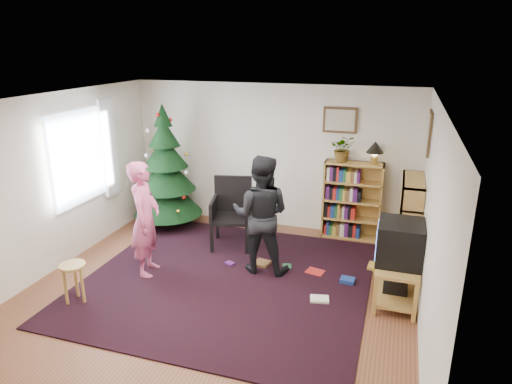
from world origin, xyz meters
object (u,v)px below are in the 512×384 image
(bookshelf_back, at_px, (352,200))
(potted_plant, at_px, (343,149))
(tv_stand, at_px, (396,277))
(armchair, at_px, (234,209))
(bookshelf_right, at_px, (409,221))
(table_lamp, at_px, (375,149))
(crt_tv, at_px, (400,242))
(person_standing, at_px, (145,219))
(picture_back, at_px, (340,120))
(picture_right, at_px, (429,133))
(person_by_chair, at_px, (261,215))
(christmas_tree, at_px, (166,177))
(stool, at_px, (73,273))

(bookshelf_back, relative_size, potted_plant, 2.99)
(tv_stand, distance_m, armchair, 2.76)
(bookshelf_right, bearing_deg, table_lamp, 41.38)
(crt_tv, height_order, person_standing, person_standing)
(bookshelf_back, relative_size, bookshelf_right, 1.00)
(bookshelf_right, distance_m, table_lamp, 1.27)
(picture_back, height_order, person_standing, picture_back)
(potted_plant, xyz_separation_m, table_lamp, (0.50, 0.00, 0.03))
(picture_right, distance_m, table_lamp, 1.03)
(bookshelf_right, relative_size, armchair, 1.17)
(tv_stand, distance_m, table_lamp, 2.27)
(armchair, height_order, person_standing, person_standing)
(crt_tv, distance_m, table_lamp, 2.05)
(armchair, bearing_deg, person_standing, -135.58)
(picture_back, bearing_deg, person_by_chair, -114.92)
(bookshelf_back, relative_size, crt_tv, 2.19)
(crt_tv, bearing_deg, person_standing, -175.01)
(christmas_tree, height_order, stool, christmas_tree)
(picture_right, distance_m, crt_tv, 1.72)
(bookshelf_back, bearing_deg, christmas_tree, -171.64)
(bookshelf_back, height_order, person_standing, person_standing)
(potted_plant, bearing_deg, crt_tv, -62.19)
(picture_back, xyz_separation_m, table_lamp, (0.59, -0.14, -0.40))
(picture_right, distance_m, armchair, 3.12)
(picture_back, distance_m, table_lamp, 0.73)
(bookshelf_right, height_order, person_by_chair, person_by_chair)
(tv_stand, bearing_deg, picture_back, 118.27)
(picture_right, distance_m, bookshelf_right, 1.30)
(tv_stand, bearing_deg, picture_right, 78.60)
(picture_right, xyz_separation_m, potted_plant, (-1.24, 0.59, -0.43))
(picture_back, height_order, tv_stand, picture_back)
(bookshelf_right, xyz_separation_m, person_by_chair, (-1.99, -0.91, 0.19))
(christmas_tree, distance_m, table_lamp, 3.56)
(picture_right, relative_size, bookshelf_right, 0.46)
(person_standing, distance_m, potted_plant, 3.29)
(bookshelf_right, relative_size, crt_tv, 2.19)
(armchair, bearing_deg, picture_back, 20.51)
(crt_tv, relative_size, person_standing, 0.36)
(tv_stand, bearing_deg, bookshelf_back, 112.84)
(picture_back, height_order, bookshelf_back, picture_back)
(person_standing, bearing_deg, armchair, -45.45)
(bookshelf_right, distance_m, person_standing, 3.79)
(christmas_tree, height_order, table_lamp, christmas_tree)
(bookshelf_right, xyz_separation_m, armchair, (-2.67, -0.17, -0.06))
(picture_back, relative_size, bookshelf_back, 0.42)
(person_by_chair, bearing_deg, picture_right, -159.11)
(picture_back, height_order, picture_right, picture_right)
(crt_tv, relative_size, stool, 1.11)
(bookshelf_right, height_order, potted_plant, potted_plant)
(picture_back, height_order, crt_tv, picture_back)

